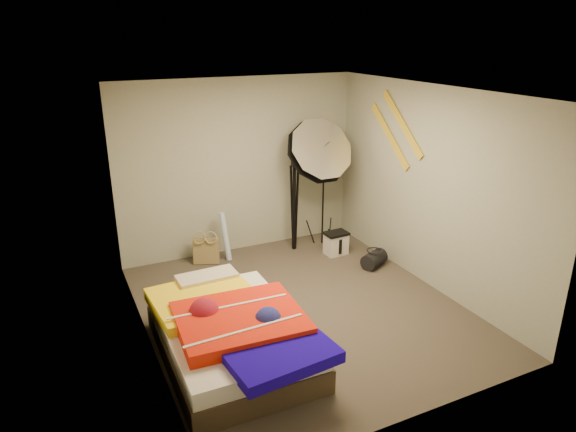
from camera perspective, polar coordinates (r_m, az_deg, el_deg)
floor at (r=6.14m, az=1.60°, el=-10.26°), size 4.00×4.00×0.00m
ceiling at (r=5.33m, az=1.87°, el=13.63°), size 4.00×4.00×0.00m
wall_back at (r=7.37m, az=-5.44°, el=5.45°), size 3.50×0.00×3.50m
wall_front at (r=4.08m, az=14.79°, el=-7.56°), size 3.50×0.00×3.50m
wall_left at (r=5.10m, az=-16.06°, el=-2.00°), size 0.00×4.00×4.00m
wall_right at (r=6.56m, az=15.46°, el=2.98°), size 0.00×4.00×4.00m
tote_bag at (r=7.28m, az=-9.07°, el=-3.85°), size 0.39×0.28×0.37m
wrapping_roll at (r=7.28m, az=-6.97°, el=-2.28°), size 0.15×0.22×0.70m
camera_case at (r=7.50m, az=5.35°, el=-3.12°), size 0.32×0.24×0.31m
duffel_bag at (r=7.19m, az=9.54°, el=-4.77°), size 0.43×0.36×0.22m
wall_stripe_upper at (r=6.84m, az=12.60°, el=9.94°), size 0.02×0.91×0.78m
wall_stripe_lower at (r=7.07m, az=11.24°, el=8.70°), size 0.02×0.91×0.78m
bed at (r=5.22m, az=-6.25°, el=-12.74°), size 1.36×2.07×0.55m
photo_umbrella at (r=7.30m, az=3.34°, el=7.08°), size 1.18×0.90×2.04m
camera_tripod at (r=7.42m, az=0.71°, el=2.07°), size 0.08×0.08×1.40m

